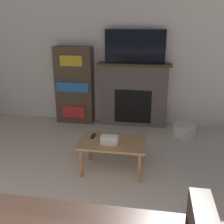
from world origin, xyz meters
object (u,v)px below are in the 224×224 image
at_px(fireplace, 134,95).
at_px(coffee_table, 113,145).
at_px(bookshelf, 75,86).
at_px(tv, 135,47).
at_px(storage_basket, 184,130).

bearing_deg(fireplace, coffee_table, -93.95).
distance_m(coffee_table, bookshelf, 2.00).
relative_size(fireplace, tv, 1.24).
height_order(fireplace, coffee_table, fireplace).
bearing_deg(fireplace, tv, -90.00).
height_order(coffee_table, bookshelf, bookshelf).
distance_m(fireplace, bookshelf, 1.15).
relative_size(coffee_table, bookshelf, 0.59).
bearing_deg(fireplace, bookshelf, -178.91).
bearing_deg(fireplace, storage_basket, -22.45).
height_order(tv, coffee_table, tv).
distance_m(bookshelf, storage_basket, 2.21).
bearing_deg(storage_basket, bookshelf, 170.01).
distance_m(tv, storage_basket, 1.71).
bearing_deg(bookshelf, coffee_table, -58.57).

